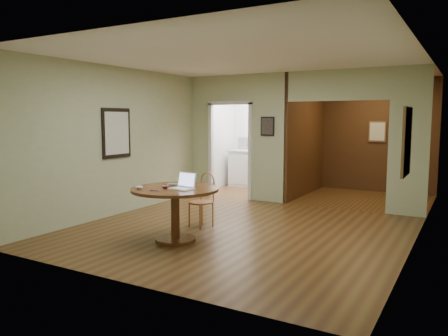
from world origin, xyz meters
The scene contains 11 objects.
floor centered at (0.00, 0.00, 0.00)m, with size 5.00×5.00×0.00m, color #4B2B15.
room_shell centered at (-0.47, 3.10, 1.29)m, with size 5.20×7.50×5.00m.
dining_table centered at (-0.51, -0.93, 0.58)m, with size 1.25×1.25×0.78m.
chair centered at (-0.63, 0.02, 0.50)m, with size 0.47×0.47×0.90m.
open_laptop centered at (-0.36, -0.92, 0.84)m, with size 0.35×0.32×0.23m.
closed_laptop centered at (-0.57, -0.74, 0.79)m, with size 0.36×0.23×0.03m, color #A6A6AA.
mouse centered at (-0.89, -1.26, 0.81)m, with size 0.12×0.07×0.05m, color white.
wine_glass centered at (-0.59, -1.05, 0.83)m, with size 0.09×0.09×0.10m, color white, non-canonical shape.
pen centered at (-0.60, -1.28, 0.78)m, with size 0.01×0.01×0.13m, color #0B1151.
kitchen_cabinet centered at (-1.35, 4.20, 0.47)m, with size 2.06×0.60×0.94m.
grocery_bag centered at (-0.76, 4.20, 1.09)m, with size 0.30×0.25×0.30m, color #C8B692.
Camera 1 is at (3.14, -5.92, 1.77)m, focal length 35.00 mm.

